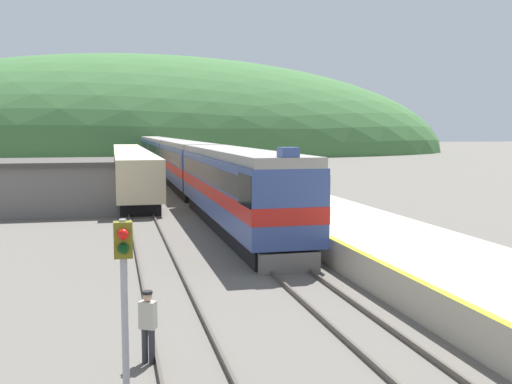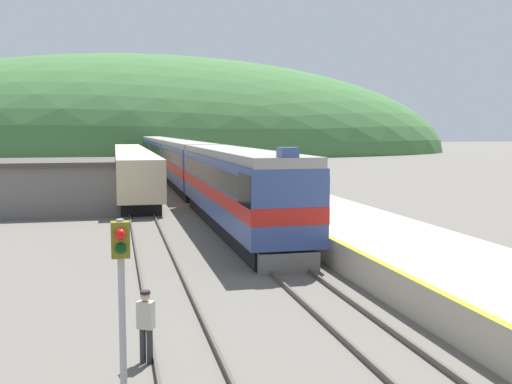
{
  "view_description": "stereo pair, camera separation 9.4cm",
  "coord_description": "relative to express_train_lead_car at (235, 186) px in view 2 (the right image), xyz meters",
  "views": [
    {
      "loc": [
        -6.14,
        -3.83,
        5.16
      ],
      "look_at": [
        -0.06,
        21.62,
        2.48
      ],
      "focal_mm": 42.0,
      "sensor_mm": 36.0,
      "label": 1
    },
    {
      "loc": [
        -6.05,
        -3.85,
        5.16
      ],
      "look_at": [
        -0.06,
        21.62,
        2.48
      ],
      "focal_mm": 42.0,
      "sensor_mm": 36.0,
      "label": 2
    }
  ],
  "objects": [
    {
      "name": "express_train_lead_car",
      "position": [
        0.0,
        0.0,
        0.0
      ],
      "size": [
        2.94,
        20.74,
        4.57
      ],
      "color": "black",
      "rests_on": "ground"
    },
    {
      "name": "carriage_second",
      "position": [
        0.0,
        21.6,
        -0.01
      ],
      "size": [
        2.93,
        20.22,
        4.21
      ],
      "color": "black",
      "rests_on": "ground"
    },
    {
      "name": "carriage_fourth",
      "position": [
        0.0,
        63.81,
        -0.01
      ],
      "size": [
        2.93,
        20.22,
        4.21
      ],
      "color": "black",
      "rests_on": "ground"
    },
    {
      "name": "distant_hills",
      "position": [
        0.0,
        107.44,
        -2.3
      ],
      "size": [
        145.91,
        65.66,
        43.89
      ],
      "color": "#3D6B38",
      "rests_on": "ground"
    },
    {
      "name": "track_siding",
      "position": [
        -4.58,
        43.43,
        -2.22
      ],
      "size": [
        1.52,
        180.0,
        0.16
      ],
      "color": "#4C443D",
      "rests_on": "ground"
    },
    {
      "name": "station_shed",
      "position": [
        -10.02,
        9.92,
        -0.64
      ],
      "size": [
        9.38,
        7.48,
        3.29
      ],
      "color": "slate",
      "rests_on": "ground"
    },
    {
      "name": "siding_train",
      "position": [
        -4.58,
        26.13,
        -0.52
      ],
      "size": [
        2.9,
        41.86,
        3.45
      ],
      "color": "black",
      "rests_on": "ground"
    },
    {
      "name": "track_worker",
      "position": [
        -5.48,
        -17.32,
        -1.37
      ],
      "size": [
        0.42,
        0.37,
        1.65
      ],
      "color": "#2D2D33",
      "rests_on": "ground"
    },
    {
      "name": "track_main",
      "position": [
        0.0,
        43.43,
        -2.22
      ],
      "size": [
        1.52,
        180.0,
        0.16
      ],
      "color": "#4C443D",
      "rests_on": "ground"
    },
    {
      "name": "carriage_third",
      "position": [
        0.0,
        42.7,
        -0.01
      ],
      "size": [
        2.93,
        20.22,
        4.21
      ],
      "color": "black",
      "rests_on": "ground"
    },
    {
      "name": "platform",
      "position": [
        4.48,
        23.43,
        -1.75
      ],
      "size": [
        5.48,
        140.0,
        1.12
      ],
      "color": "#B2A893",
      "rests_on": "ground"
    },
    {
      "name": "signal_post_siding",
      "position": [
        -5.99,
        -18.65,
        0.19
      ],
      "size": [
        0.36,
        0.42,
        3.45
      ],
      "color": "#9E9EA3",
      "rests_on": "ground"
    }
  ]
}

